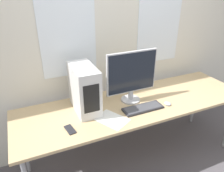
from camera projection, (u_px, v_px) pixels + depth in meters
name	position (u px, v px, depth m)	size (l,w,h in m)	color
wall_back	(116.00, 37.00, 2.46)	(8.00, 0.07, 2.70)	beige
desk	(136.00, 106.00, 2.32)	(2.49, 0.76, 0.77)	tan
pc_tower	(84.00, 89.00, 2.09)	(0.21, 0.43, 0.45)	silver
monitor_main	(132.00, 75.00, 2.22)	(0.55, 0.20, 0.55)	#B7B7BC
keyboard	(143.00, 108.00, 2.18)	(0.41, 0.15, 0.02)	#28282D
mouse	(168.00, 103.00, 2.26)	(0.07, 0.08, 0.02)	#B2B2B7
cell_phone	(70.00, 130.00, 1.89)	(0.08, 0.15, 0.01)	#232328
paper_sheet_left	(112.00, 119.00, 2.03)	(0.33, 0.36, 0.00)	white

